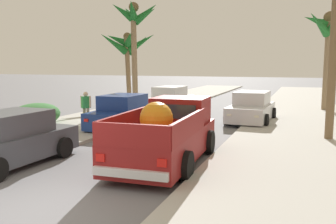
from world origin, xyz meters
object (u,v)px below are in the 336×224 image
at_px(car_left_near, 124,113).
at_px(palm_tree_right_fore, 135,23).
at_px(palm_tree_left_back, 128,45).
at_px(pedestrian, 86,106).
at_px(car_left_mid, 170,100).
at_px(car_right_mid, 251,108).
at_px(palm_tree_left_fore, 329,30).
at_px(pickup_truck, 168,135).
at_px(car_right_near, 9,141).
at_px(hedge_bush, 36,115).

height_order(car_left_near, palm_tree_right_fore, palm_tree_right_fore).
distance_m(car_left_near, palm_tree_left_back, 10.79).
height_order(palm_tree_right_fore, pedestrian, palm_tree_right_fore).
relative_size(car_left_near, car_left_mid, 0.98).
relative_size(car_right_mid, palm_tree_left_fore, 0.72).
bearing_deg(pickup_truck, car_left_mid, 109.72).
bearing_deg(car_right_mid, car_left_near, -143.26).
bearing_deg(pickup_truck, car_right_near, -154.70).
xyz_separation_m(car_right_near, palm_tree_right_fore, (-2.95, 14.61, 4.94)).
bearing_deg(palm_tree_right_fore, car_left_mid, -28.11).
height_order(car_right_near, hedge_bush, car_right_near).
bearing_deg(pickup_truck, palm_tree_left_fore, 70.69).
xyz_separation_m(palm_tree_right_fore, hedge_bush, (-0.79, -9.13, -5.10)).
distance_m(palm_tree_right_fore, palm_tree_left_back, 2.12).
distance_m(car_right_near, palm_tree_right_fore, 15.70).
height_order(palm_tree_left_fore, pedestrian, palm_tree_left_fore).
relative_size(car_right_mid, pedestrian, 2.72).
relative_size(car_right_mid, hedge_bush, 1.54).
bearing_deg(hedge_bush, car_right_near, -55.74).
distance_m(car_left_mid, pedestrian, 6.53).
xyz_separation_m(palm_tree_right_fore, pedestrian, (1.12, -7.88, -4.74)).
distance_m(palm_tree_left_fore, palm_tree_left_back, 13.16).
height_order(car_left_mid, pedestrian, pedestrian).
distance_m(car_left_near, palm_tree_left_fore, 13.67).
bearing_deg(pickup_truck, hedge_bush, 155.73).
height_order(car_left_mid, hedge_bush, car_left_mid).
relative_size(palm_tree_left_fore, hedge_bush, 2.16).
bearing_deg(car_left_near, car_right_mid, 36.74).
bearing_deg(car_right_mid, hedge_bush, -152.05).
height_order(pickup_truck, hedge_bush, pickup_truck).
relative_size(car_left_near, palm_tree_left_fore, 0.71).
xyz_separation_m(pickup_truck, car_right_near, (-4.11, -1.94, -0.10)).
relative_size(pickup_truck, palm_tree_right_fore, 0.75).
bearing_deg(car_left_mid, car_right_mid, -26.39).
height_order(car_right_near, pedestrian, pedestrian).
relative_size(car_right_near, car_left_mid, 0.99).
height_order(car_right_near, car_right_mid, same).
bearing_deg(hedge_bush, palm_tree_left_fore, 39.71).
xyz_separation_m(car_left_mid, pedestrian, (-1.99, -6.21, 0.20)).
distance_m(hedge_bush, pedestrian, 2.31).
xyz_separation_m(car_right_near, car_right_mid, (5.43, 10.34, 0.00)).
distance_m(car_right_mid, palm_tree_left_back, 11.47).
relative_size(palm_tree_left_back, hedge_bush, 1.86).
bearing_deg(car_right_mid, car_left_mid, 153.61).
xyz_separation_m(pickup_truck, car_left_near, (-3.81, 4.57, -0.10)).
bearing_deg(palm_tree_left_fore, pedestrian, -139.29).
bearing_deg(pickup_truck, palm_tree_left_back, 120.66).
bearing_deg(pickup_truck, palm_tree_right_fore, 119.12).
bearing_deg(palm_tree_left_back, car_left_mid, -33.34).
relative_size(car_left_mid, hedge_bush, 1.55).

